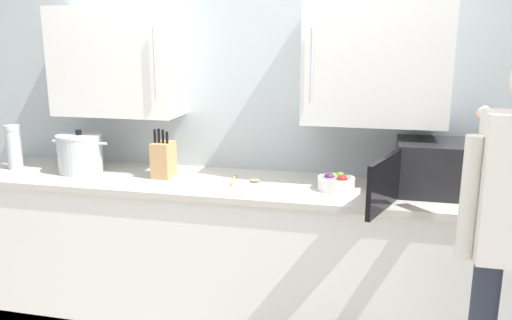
{
  "coord_description": "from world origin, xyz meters",
  "views": [
    {
      "loc": [
        0.78,
        -1.89,
        1.77
      ],
      "look_at": [
        0.15,
        0.83,
        1.1
      ],
      "focal_mm": 35.8,
      "sensor_mm": 36.0,
      "label": 1
    }
  ],
  "objects": [
    {
      "name": "knife_block",
      "position": [
        -0.44,
        0.89,
        1.06
      ],
      "size": [
        0.11,
        0.15,
        0.3
      ],
      "color": "tan",
      "rests_on": "counter_unit"
    },
    {
      "name": "back_wall_tiled",
      "position": [
        -0.0,
        1.18,
        1.35
      ],
      "size": [
        4.23,
        0.44,
        2.52
      ],
      "color": "#B2BCC1",
      "rests_on": "ground_plane"
    },
    {
      "name": "wooden_spoon",
      "position": [
        0.06,
        0.89,
        0.96
      ],
      "size": [
        0.18,
        0.2,
        0.02
      ],
      "color": "tan",
      "rests_on": "counter_unit"
    },
    {
      "name": "counter_unit",
      "position": [
        0.0,
        0.88,
        0.47
      ],
      "size": [
        3.28,
        0.63,
        0.95
      ],
      "color": "white",
      "rests_on": "ground_plane"
    },
    {
      "name": "thermos_flask",
      "position": [
        -1.45,
        0.86,
        1.09
      ],
      "size": [
        0.09,
        0.09,
        0.28
      ],
      "color": "#B7BABF",
      "rests_on": "counter_unit"
    },
    {
      "name": "stock_pot",
      "position": [
        -0.99,
        0.88,
        1.07
      ],
      "size": [
        0.37,
        0.28,
        0.27
      ],
      "color": "#B7BABF",
      "rests_on": "counter_unit"
    },
    {
      "name": "microwave_oven",
      "position": [
        1.18,
        0.91,
        1.09
      ],
      "size": [
        0.75,
        0.78,
        0.28
      ],
      "color": "black",
      "rests_on": "counter_unit"
    },
    {
      "name": "fruit_bowl",
      "position": [
        0.6,
        0.85,
        0.99
      ],
      "size": [
        0.2,
        0.2,
        0.1
      ],
      "color": "white",
      "rests_on": "counter_unit"
    }
  ]
}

